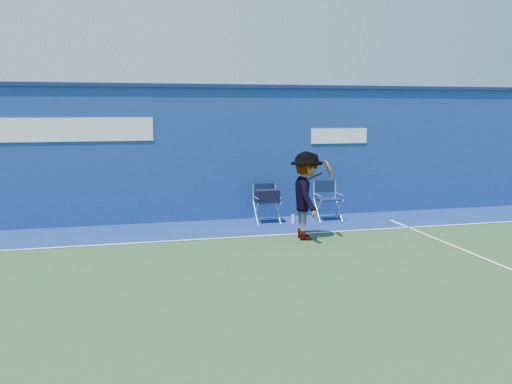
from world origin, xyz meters
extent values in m
plane|color=#294826|center=(0.00, 0.00, 0.00)|extent=(80.00, 80.00, 0.00)
cube|color=navy|center=(0.00, 5.20, 1.50)|extent=(24.00, 0.40, 3.00)
cube|color=navy|center=(0.00, 5.20, 3.04)|extent=(24.00, 0.50, 0.08)
cube|color=white|center=(-3.00, 4.99, 2.10)|extent=(4.50, 0.02, 0.50)
cube|color=white|center=(3.60, 4.99, 1.90)|extent=(1.40, 0.02, 0.35)
cube|color=navy|center=(0.00, 4.10, 0.00)|extent=(24.00, 1.80, 0.01)
cube|color=white|center=(0.00, 3.20, 0.01)|extent=(24.00, 0.06, 0.01)
cube|color=#0F1D39|center=(1.69, 4.46, 0.47)|extent=(0.45, 0.38, 0.03)
cube|color=silver|center=(1.69, 4.69, 0.66)|extent=(0.52, 0.02, 0.38)
cube|color=#0F1D39|center=(1.69, 4.69, 0.73)|extent=(0.45, 0.02, 0.26)
cube|color=black|center=(1.69, 4.44, 0.61)|extent=(0.52, 0.30, 0.28)
cube|color=#0F1D39|center=(1.69, 4.69, 0.77)|extent=(0.38, 0.06, 0.21)
cube|color=#0F1D39|center=(3.12, 4.40, 0.48)|extent=(0.47, 0.40, 0.03)
cube|color=silver|center=(3.12, 4.63, 0.68)|extent=(0.53, 0.02, 0.39)
cube|color=#0F1D39|center=(3.12, 4.63, 0.76)|extent=(0.47, 0.03, 0.27)
cylinder|color=white|center=(2.22, 4.20, 0.11)|extent=(0.07, 0.07, 0.21)
imported|color=#EA4738|center=(2.03, 2.79, 0.86)|extent=(0.77, 1.18, 1.72)
torus|color=#CF561B|center=(2.43, 2.67, 1.39)|extent=(0.24, 0.39, 0.35)
cylinder|color=gray|center=(2.43, 2.67, 1.39)|extent=(0.18, 0.33, 0.29)
cylinder|color=black|center=(2.12, 2.62, 1.25)|extent=(0.33, 0.09, 0.17)
camera|label=1|loc=(-1.40, -7.06, 2.51)|focal=38.00mm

